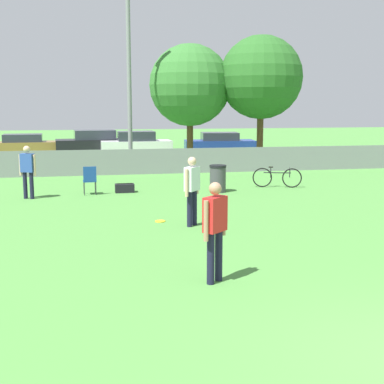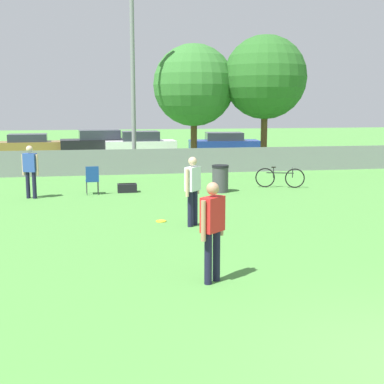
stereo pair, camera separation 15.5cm
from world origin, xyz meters
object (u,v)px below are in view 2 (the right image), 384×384
at_px(frisbee_disc, 161,221).
at_px(parked_car_tan, 28,145).
at_px(tree_far_right, 265,77).
at_px(player_thrower_red, 213,224).
at_px(trash_bin, 220,179).
at_px(spectator_in_blue, 30,168).
at_px(folding_chair_sideline, 92,178).
at_px(bicycle_sideline, 280,178).
at_px(tree_near_pole, 194,85).
at_px(player_receiver_white, 193,186).
at_px(parked_car_white, 141,144).
at_px(light_pole, 133,57).
at_px(parked_car_blue, 224,143).
at_px(parked_car_dark, 100,143).
at_px(gear_bag_sideline, 127,188).

distance_m(frisbee_disc, parked_car_tan, 20.45).
distance_m(tree_far_right, player_thrower_red, 18.39).
bearing_deg(trash_bin, spectator_in_blue, -178.99).
distance_m(folding_chair_sideline, parked_car_tan, 15.56).
distance_m(spectator_in_blue, bicycle_sideline, 8.72).
height_order(tree_near_pole, player_receiver_white, tree_near_pole).
height_order(tree_near_pole, parked_car_white, tree_near_pole).
bearing_deg(tree_far_right, frisbee_disc, -118.95).
bearing_deg(trash_bin, light_pole, 109.02).
bearing_deg(player_thrower_red, spectator_in_blue, 71.84).
bearing_deg(trash_bin, parked_car_blue, 75.69).
xyz_separation_m(spectator_in_blue, folding_chair_sideline, (1.94, 0.38, -0.44)).
bearing_deg(parked_car_white, folding_chair_sideline, -102.25).
distance_m(tree_near_pole, parked_car_white, 6.34).
height_order(tree_near_pole, parked_car_dark, tree_near_pole).
xyz_separation_m(player_thrower_red, parked_car_white, (0.76, 22.87, -0.33)).
bearing_deg(spectator_in_blue, light_pole, -95.48).
relative_size(frisbee_disc, gear_bag_sideline, 0.42).
distance_m(trash_bin, parked_car_tan, 17.39).
relative_size(bicycle_sideline, parked_car_white, 0.42).
bearing_deg(tree_far_right, bicycle_sideline, -103.22).
bearing_deg(light_pole, gear_bag_sideline, -96.52).
relative_size(light_pole, frisbee_disc, 31.92).
bearing_deg(parked_car_tan, trash_bin, -64.80).
height_order(parked_car_white, parked_car_blue, parked_car_white).
bearing_deg(player_receiver_white, tree_near_pole, 30.77).
bearing_deg(trash_bin, parked_car_white, 96.56).
relative_size(tree_far_right, spectator_in_blue, 3.72).
bearing_deg(bicycle_sideline, parked_car_dark, 131.90).
bearing_deg(frisbee_disc, parked_car_dark, 93.96).
height_order(bicycle_sideline, parked_car_blue, parked_car_blue).
bearing_deg(trash_bin, parked_car_dark, 104.80).
relative_size(spectator_in_blue, frisbee_disc, 6.26).
bearing_deg(tree_near_pole, parked_car_white, 114.53).
relative_size(light_pole, trash_bin, 9.24).
bearing_deg(parked_car_dark, gear_bag_sideline, -90.94).
xyz_separation_m(player_thrower_red, parked_car_tan, (-5.79, 24.59, -0.39)).
xyz_separation_m(player_receiver_white, bicycle_sideline, (4.26, 5.53, -0.64)).
height_order(player_thrower_red, spectator_in_blue, player_thrower_red).
bearing_deg(light_pole, trash_bin, -70.98).
bearing_deg(tree_near_pole, parked_car_dark, 126.79).
bearing_deg(player_receiver_white, trash_bin, 20.61).
relative_size(frisbee_disc, trash_bin, 0.29).
distance_m(light_pole, player_receiver_white, 12.68).
relative_size(tree_far_right, parked_car_white, 1.55).
relative_size(light_pole, gear_bag_sideline, 13.30).
height_order(spectator_in_blue, gear_bag_sideline, spectator_in_blue).
xyz_separation_m(player_receiver_white, parked_car_blue, (5.38, 18.67, -0.35)).
relative_size(tree_near_pole, bicycle_sideline, 3.48).
distance_m(tree_far_right, parked_car_white, 8.93).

